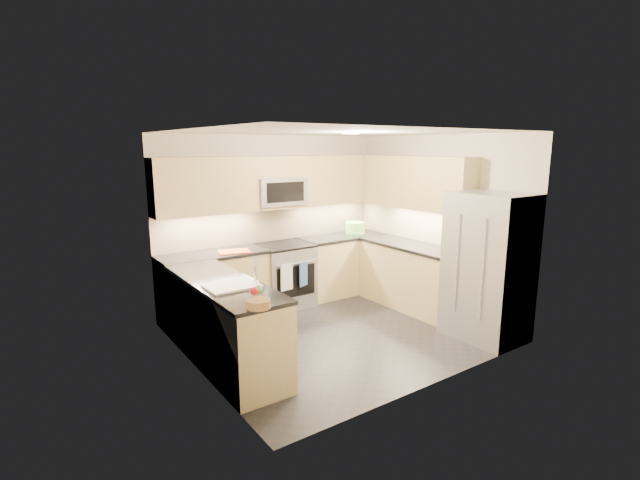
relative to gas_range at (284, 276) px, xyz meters
The scene contains 36 objects.
floor 1.35m from the gas_range, 90.00° to the right, with size 3.60×3.20×0.00m, color #242529.
ceiling 2.41m from the gas_range, 90.00° to the right, with size 3.60×3.20×0.02m, color beige.
wall_back 0.86m from the gas_range, 90.00° to the left, with size 3.60×0.02×2.50m, color beige.
wall_front 2.98m from the gas_range, 90.00° to the right, with size 3.60×0.02×2.50m, color beige.
wall_left 2.34m from the gas_range, 144.69° to the right, with size 0.02×3.20×2.50m, color beige.
wall_right 2.34m from the gas_range, 35.31° to the right, with size 0.02×3.20×2.50m, color beige.
base_cab_back_left 1.09m from the gas_range, behind, with size 1.42×0.60×0.90m, color tan.
base_cab_back_right 1.09m from the gas_range, ahead, with size 1.42×0.60×0.90m, color tan.
base_cab_right 1.88m from the gas_range, 36.87° to the right, with size 0.60×1.70×0.90m, color tan.
base_cab_peninsula 1.97m from the gas_range, 139.64° to the right, with size 0.60×2.00×0.90m, color tan.
countertop_back_left 1.19m from the gas_range, behind, with size 1.42×0.63×0.04m, color black.
countertop_back_right 1.19m from the gas_range, ahead, with size 1.42×0.63×0.04m, color black.
countertop_right 1.93m from the gas_range, 36.87° to the right, with size 0.63×1.70×0.04m, color black.
countertop_peninsula 2.02m from the gas_range, 139.64° to the right, with size 0.63×2.00×0.04m, color black.
upper_cab_back 1.38m from the gas_range, 90.00° to the left, with size 3.60×0.35×0.75m, color tan.
upper_cab_right 2.35m from the gas_range, 31.61° to the right, with size 0.35×1.95×0.75m, color tan.
backsplash_back 0.81m from the gas_range, 90.00° to the left, with size 3.60×0.01×0.51m, color tan.
backsplash_right 2.11m from the gas_range, 24.68° to the right, with size 0.01×2.30×0.51m, color tan.
gas_range is the anchor object (origin of this frame).
range_cooktop 0.46m from the gas_range, ahead, with size 0.76×0.65×0.03m, color black.
oven_door_glass 0.33m from the gas_range, 90.00° to the right, with size 0.62×0.02×0.45m, color black.
oven_handle 0.44m from the gas_range, 90.00° to the right, with size 0.02×0.02×0.60m, color #B2B5BA.
microwave 1.25m from the gas_range, 90.00° to the left, with size 0.76×0.40×0.40m, color #919598.
microwave_door 1.25m from the gas_range, 90.00° to the right, with size 0.60×0.01×0.28m, color black.
refrigerator 2.86m from the gas_range, 59.12° to the right, with size 0.70×0.90×1.80m, color #A3A6AB.
fridge_handle_left 2.86m from the gas_range, 67.48° to the right, with size 0.02×0.02×1.20m, color #B2B5BA.
fridge_handle_right 2.54m from the gas_range, 64.31° to the right, with size 0.02×0.02×1.20m, color #B2B5BA.
sink_basin 2.18m from the gas_range, 134.53° to the right, with size 0.52×0.38×0.16m, color white.
faucet 2.06m from the gas_range, 129.12° to the right, with size 0.03×0.03×0.28m, color silver.
utensil_bowl 1.50m from the gas_range, ahead, with size 0.32×0.32×0.18m, color #69C755.
cutting_board 0.96m from the gas_range, behind, with size 0.41×0.28×0.01m, color #D14113.
fruit_basket 2.78m from the gas_range, 125.13° to the right, with size 0.22×0.22×0.08m, color #9B7748.
fruit_apple 2.68m from the gas_range, 126.30° to the right, with size 0.08×0.08×0.08m, color red.
fruit_pear 2.63m from the gas_range, 125.55° to the right, with size 0.08×0.08×0.08m, color #55C65C.
dish_towel_check 0.42m from the gas_range, 115.67° to the right, with size 0.20×0.02×0.38m, color white.
dish_towel_blue 0.39m from the gas_range, 74.87° to the right, with size 0.18×0.02×0.35m, color #315289.
Camera 1 is at (-3.34, -4.45, 2.34)m, focal length 26.00 mm.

